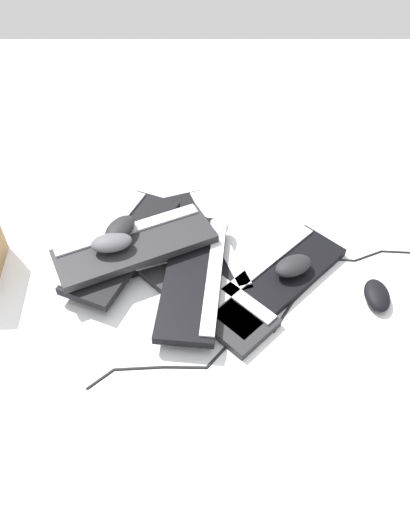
{
  "coord_description": "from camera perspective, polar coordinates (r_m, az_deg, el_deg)",
  "views": [
    {
      "loc": [
        -0.01,
        0.89,
        1.05
      ],
      "look_at": [
        -0.01,
        -0.07,
        0.04
      ],
      "focal_mm": 35.0,
      "sensor_mm": 36.0,
      "label": 1
    }
  ],
  "objects": [
    {
      "name": "keyboard_4",
      "position": [
        1.44,
        -9.44,
        1.32
      ],
      "size": [
        0.31,
        0.46,
        0.03
      ],
      "color": "black",
      "rests_on": "keyboard_0"
    },
    {
      "name": "mouse_3",
      "position": [
        1.39,
        -9.69,
        3.08
      ],
      "size": [
        0.11,
        0.13,
        0.04
      ],
      "primitive_type": "ellipsoid",
      "rotation": [
        0.0,
        0.0,
        4.26
      ],
      "color": "black",
      "rests_on": "keyboard_5"
    },
    {
      "name": "mouse_5",
      "position": [
        1.37,
        10.06,
        -1.11
      ],
      "size": [
        0.13,
        0.11,
        0.04
      ],
      "primitive_type": "ellipsoid",
      "rotation": [
        0.0,
        0.0,
        0.51
      ],
      "color": "black",
      "rests_on": "keyboard_2"
    },
    {
      "name": "cable_1",
      "position": [
        1.27,
        2.82,
        -8.68
      ],
      "size": [
        0.58,
        0.43,
        0.01
      ],
      "color": "black",
      "rests_on": "ground"
    },
    {
      "name": "keyboard_2",
      "position": [
        1.39,
        8.16,
        -2.54
      ],
      "size": [
        0.42,
        0.42,
        0.03
      ],
      "color": "black",
      "rests_on": "ground"
    },
    {
      "name": "keyboard_0",
      "position": [
        1.45,
        -6.64,
        0.44
      ],
      "size": [
        0.46,
        0.29,
        0.03
      ],
      "color": "black",
      "rests_on": "ground"
    },
    {
      "name": "cable_0",
      "position": [
        1.55,
        20.08,
        0.57
      ],
      "size": [
        0.5,
        0.1,
        0.01
      ],
      "color": "black",
      "rests_on": "ground"
    },
    {
      "name": "ground_plane",
      "position": [
        1.37,
        -0.55,
        -3.37
      ],
      "size": [
        3.2,
        3.2,
        0.0
      ],
      "primitive_type": "plane",
      "color": "white"
    },
    {
      "name": "keyboard_1",
      "position": [
        1.34,
        -0.65,
        -3.98
      ],
      "size": [
        0.42,
        0.42,
        0.03
      ],
      "color": "#232326",
      "rests_on": "ground"
    },
    {
      "name": "mouse_2",
      "position": [
        1.46,
        1.27,
        3.08
      ],
      "size": [
        0.11,
        0.13,
        0.04
      ],
      "primitive_type": "ellipsoid",
      "rotation": [
        0.0,
        0.0,
        4.21
      ],
      "color": "#B7B7BC",
      "rests_on": "keyboard_3"
    },
    {
      "name": "mouse_6",
      "position": [
        1.35,
        -10.63,
        1.52
      ],
      "size": [
        0.12,
        0.09,
        0.04
      ],
      "primitive_type": "ellipsoid",
      "rotation": [
        0.0,
        0.0,
        0.24
      ],
      "color": "#4C4C51",
      "rests_on": "keyboard_5"
    },
    {
      "name": "keyboard_3",
      "position": [
        1.47,
        -0.46,
        1.61
      ],
      "size": [
        0.29,
        0.46,
        0.03
      ],
      "color": "black",
      "rests_on": "ground"
    },
    {
      "name": "mouse_4",
      "position": [
        1.46,
        -0.24,
        3.39
      ],
      "size": [
        0.12,
        0.13,
        0.04
      ],
      "primitive_type": "ellipsoid",
      "rotation": [
        0.0,
        0.0,
        5.34
      ],
      "color": "black",
      "rests_on": "keyboard_3"
    },
    {
      "name": "mouse_1",
      "position": [
        1.4,
        19.06,
        -4.27
      ],
      "size": [
        0.07,
        0.11,
        0.04
      ],
      "primitive_type": "ellipsoid",
      "rotation": [
        0.0,
        0.0,
        4.69
      ],
      "color": "black",
      "rests_on": "ground"
    },
    {
      "name": "mouse_0",
      "position": [
        1.56,
        -9.11,
        4.49
      ],
      "size": [
        0.11,
        0.07,
        0.04
      ],
      "primitive_type": "ellipsoid",
      "rotation": [
        0.0,
        0.0,
        0.04
      ],
      "color": "silver",
      "rests_on": "ground"
    },
    {
      "name": "keyboard_5",
      "position": [
        1.39,
        -8.01,
        1.26
      ],
      "size": [
        0.46,
        0.33,
        0.03
      ],
      "color": "#232326",
      "rests_on": "keyboard_4"
    },
    {
      "name": "keyboard_6",
      "position": [
        1.34,
        -1.18,
        -2.12
      ],
      "size": [
        0.19,
        0.45,
        0.03
      ],
      "color": "black",
      "rests_on": "keyboard_1"
    }
  ]
}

